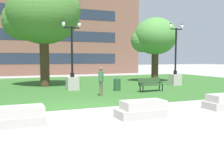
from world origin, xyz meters
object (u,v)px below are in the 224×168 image
Objects in this scene: lamp_post_center at (175,73)px; trash_bin at (117,84)px; concrete_block_left at (141,109)px; park_bench_near_left at (150,84)px; concrete_block_center at (18,117)px; lamp_post_left at (72,76)px; person_bystander_near_lawn at (101,80)px.

lamp_post_center is 5.27× the size of trash_bin.
concrete_block_left is at bearing -131.68° from lamp_post_center.
lamp_post_center reaches higher than park_bench_near_left.
concrete_block_left is 12.42m from lamp_post_center.
lamp_post_left reaches higher than concrete_block_center.
person_bystander_near_lawn reaches higher than concrete_block_center.
lamp_post_center is 6.13m from trash_bin.
lamp_post_left reaches higher than park_bench_near_left.
concrete_block_center is 15.43m from lamp_post_center.
concrete_block_left is 9.35m from lamp_post_left.
person_bystander_near_lawn reaches higher than park_bench_near_left.
trash_bin is at bearing 46.93° from concrete_block_center.
lamp_post_center reaches higher than concrete_block_left.
concrete_block_left is at bearing -6.10° from concrete_block_center.
person_bystander_near_lawn reaches higher than trash_bin.
concrete_block_left is at bearing -94.78° from person_bystander_near_lawn.
lamp_post_center is at bearing 34.79° from concrete_block_center.
lamp_post_left reaches higher than concrete_block_left.
park_bench_near_left is 0.37× the size of lamp_post_center.
concrete_block_center is at bearing -114.58° from lamp_post_left.
park_bench_near_left is (8.67, 6.03, 0.23)m from concrete_block_center.
lamp_post_center reaches higher than concrete_block_center.
concrete_block_center is 10.57m from park_bench_near_left.
concrete_block_left is (4.41, -0.47, 0.00)m from concrete_block_center.
lamp_post_left is 0.95× the size of lamp_post_center.
lamp_post_center is at bearing -0.33° from lamp_post_left.
concrete_block_left is 0.37× the size of lamp_post_center.
park_bench_near_left is 2.26m from trash_bin.
concrete_block_left is at bearing -87.76° from lamp_post_left.
park_bench_near_left is 1.92× the size of trash_bin.
concrete_block_left is at bearing -123.25° from park_bench_near_left.
trash_bin is at bearing 73.06° from concrete_block_left.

